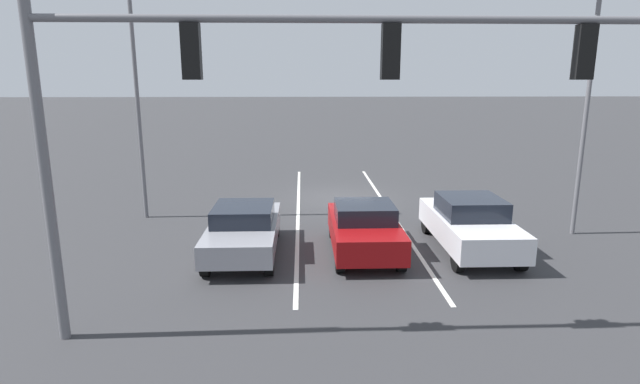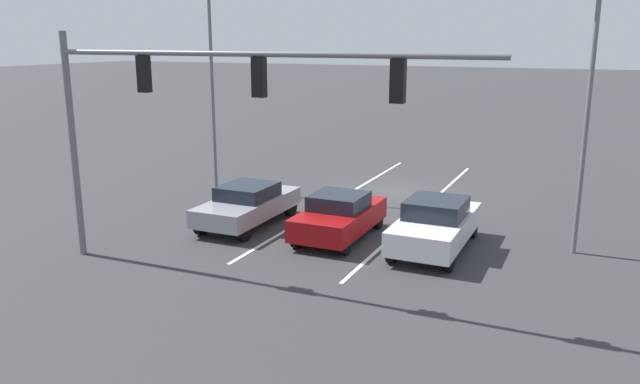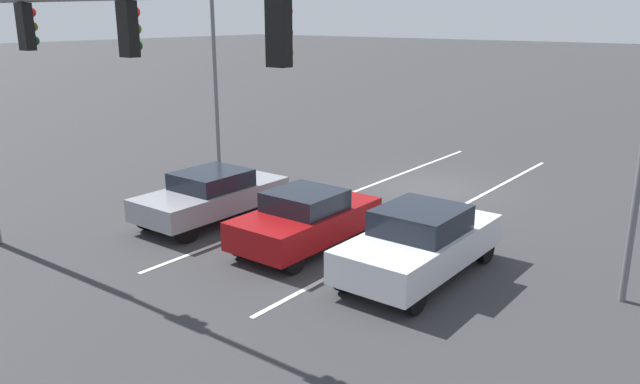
# 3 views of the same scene
# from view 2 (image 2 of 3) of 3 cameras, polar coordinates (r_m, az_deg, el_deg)

# --- Properties ---
(ground_plane) EXTENTS (240.00, 240.00, 0.00)m
(ground_plane) POSITION_cam_2_polar(r_m,az_deg,el_deg) (26.48, 7.11, 0.06)
(ground_plane) COLOR #333335
(lane_stripe_left_divider) EXTENTS (0.12, 16.42, 0.01)m
(lane_stripe_left_divider) POSITION_cam_2_polar(r_m,az_deg,el_deg) (23.96, 9.48, -1.49)
(lane_stripe_left_divider) COLOR silver
(lane_stripe_left_divider) RESTS_ON ground_plane
(lane_stripe_center_divider) EXTENTS (0.12, 16.42, 0.01)m
(lane_stripe_center_divider) POSITION_cam_2_polar(r_m,az_deg,el_deg) (25.03, 1.78, -0.64)
(lane_stripe_center_divider) COLOR silver
(lane_stripe_center_divider) RESTS_ON ground_plane
(car_gray_rightlane_front) EXTENTS (1.87, 4.44, 1.42)m
(car_gray_rightlane_front) POSITION_cam_2_polar(r_m,az_deg,el_deg) (21.55, -6.61, -1.07)
(car_gray_rightlane_front) COLOR gray
(car_gray_rightlane_front) RESTS_ON ground_plane
(car_silver_leftlane_front) EXTENTS (1.90, 4.48, 1.58)m
(car_silver_leftlane_front) POSITION_cam_2_polar(r_m,az_deg,el_deg) (19.22, 10.52, -2.91)
(car_silver_leftlane_front) COLOR silver
(car_silver_leftlane_front) RESTS_ON ground_plane
(car_maroon_midlane_front) EXTENTS (1.85, 4.01, 1.47)m
(car_maroon_midlane_front) POSITION_cam_2_polar(r_m,az_deg,el_deg) (20.02, 1.77, -2.18)
(car_maroon_midlane_front) COLOR maroon
(car_maroon_midlane_front) RESTS_ON ground_plane
(traffic_signal_gantry) EXTENTS (12.08, 0.37, 6.48)m
(traffic_signal_gantry) POSITION_cam_2_polar(r_m,az_deg,el_deg) (16.45, -12.11, 8.48)
(traffic_signal_gantry) COLOR slate
(traffic_signal_gantry) RESTS_ON ground_plane
(street_lamp_right_shoulder) EXTENTS (2.08, 0.24, 9.08)m
(street_lamp_right_shoulder) POSITION_cam_2_polar(r_m,az_deg,el_deg) (26.28, -9.53, 11.32)
(street_lamp_right_shoulder) COLOR slate
(street_lamp_right_shoulder) RESTS_ON ground_plane
(street_lamp_left_shoulder) EXTENTS (1.93, 0.24, 9.27)m
(street_lamp_left_shoulder) POSITION_cam_2_polar(r_m,az_deg,el_deg) (19.37, 23.02, 9.81)
(street_lamp_left_shoulder) COLOR slate
(street_lamp_left_shoulder) RESTS_ON ground_plane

